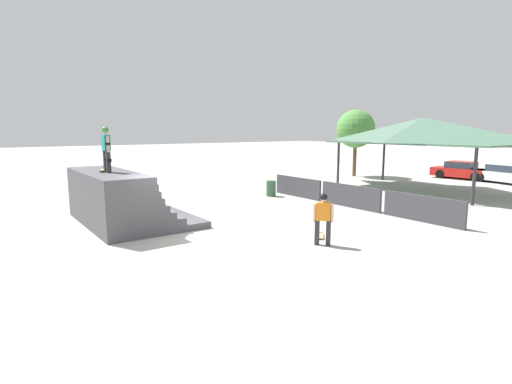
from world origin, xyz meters
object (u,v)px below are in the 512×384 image
Objects in this scene: bystander_walking at (323,215)px; skateboard_on_ground at (320,235)px; skater_on_deck at (106,146)px; parked_car_red at (462,171)px; parked_car_white at (507,175)px; tree_far_back at (356,129)px; trash_bin at (271,188)px; skateboard_on_deck at (103,170)px.

bystander_walking reaches higher than skateboard_on_ground.
parked_car_red is (0.30, 25.13, -2.39)m from skater_on_deck.
skater_on_deck is 1.01× the size of bystander_walking.
skateboard_on_ground is at bearing -72.24° from parked_car_white.
skater_on_deck is 25.24m from parked_car_red.
tree_far_back is 1.07× the size of parked_car_white.
bystander_walking is 9.39m from trash_bin.
tree_far_back reaches higher than bystander_walking.
skater_on_deck is 8.34m from skateboard_on_ground.
tree_far_back is 5.99× the size of trash_bin.
tree_far_back reaches higher than parked_car_white.
bystander_walking is at bearing 36.77° from skater_on_deck.
skateboard_on_ground is at bearing -83.97° from bystander_walking.
parked_car_white reaches higher than skateboard_on_ground.
bystander_walking is 19.72m from tree_far_back.
skateboard_on_deck is at bearing -8.17° from bystander_walking.
tree_far_back is at bearing -140.03° from parked_car_white.
bystander_walking is 0.35× the size of parked_car_white.
skater_on_deck is at bearing -96.24° from parked_car_red.
skateboard_on_ground is 0.14× the size of tree_far_back.
skateboard_on_ground is 0.17× the size of parked_car_red.
trash_bin is at bearing -71.61° from tree_far_back.
skateboard_on_deck is at bearing -75.71° from tree_far_back.
skateboard_on_deck is (-0.37, -0.06, -0.90)m from skater_on_deck.
skateboard_on_ground is at bearing 63.46° from skateboard_on_deck.
trash_bin reaches higher than skateboard_on_ground.
skater_on_deck is at bearing 87.06° from skateboard_on_ground.
skater_on_deck is at bearing -74.70° from tree_far_back.
parked_car_white is at bearing 103.46° from skateboard_on_deck.
bystander_walking is 2.34× the size of skateboard_on_ground.
skateboard_on_deck is at bearing -169.68° from skater_on_deck.
skater_on_deck reaches higher than bystander_walking.
parked_car_white is at bearing 83.09° from skater_on_deck.
skater_on_deck is at bearing -78.59° from trash_bin.
parked_car_white is at bearing -39.15° from skateboard_on_ground.
tree_far_back is (-5.14, 20.19, 1.53)m from skateboard_on_deck.
bystander_walking is 20.60m from parked_car_white.
skater_on_deck is at bearing -7.03° from bystander_walking.
trash_bin is at bearing 102.23° from skater_on_deck.
tree_far_back is at bearing 108.39° from trash_bin.
skater_on_deck is at bearing 31.48° from skateboard_on_deck.
parked_car_red is (2.13, 16.06, 0.18)m from trash_bin.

